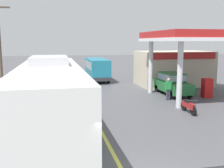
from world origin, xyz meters
TOP-DOWN VIEW (x-y plane):
  - ground at (0.00, 20.00)m, footprint 120.00×120.00m
  - lane_divider_stripe at (0.00, 15.00)m, footprint 0.16×50.00m
  - coach_bus_main at (-2.36, 4.47)m, footprint 2.60×11.04m
  - gas_station_roadside at (9.52, 15.98)m, footprint 9.10×11.95m
  - car_at_pump at (7.31, 13.34)m, footprint 1.70×4.20m
  - minibus_opposing_lane at (2.52, 22.64)m, footprint 2.04×6.13m
  - motorcycle_parked_forecourt at (5.81, 7.74)m, footprint 0.55×1.80m
  - pedestrian_near_pump at (6.11, 11.44)m, footprint 0.55×0.22m
  - car_trailing_behind_bus at (-2.46, 21.70)m, footprint 1.70×4.20m
  - utility_pole_roadside at (-6.19, 15.09)m, footprint 1.80×0.24m

SIDE VIEW (x-z plane):
  - ground at x=0.00m, z-range 0.00..0.00m
  - lane_divider_stripe at x=0.00m, z-range 0.00..0.01m
  - motorcycle_parked_forecourt at x=5.81m, z-range -0.02..0.90m
  - pedestrian_near_pump at x=6.11m, z-range 0.10..1.76m
  - car_at_pump at x=7.31m, z-range 0.10..1.92m
  - car_trailing_behind_bus at x=-2.46m, z-range 0.10..1.92m
  - minibus_opposing_lane at x=2.52m, z-range 0.25..2.69m
  - coach_bus_main at x=-2.36m, z-range -0.12..3.56m
  - gas_station_roadside at x=9.52m, z-range 0.08..5.18m
  - utility_pole_roadside at x=-6.19m, z-range 0.18..7.67m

